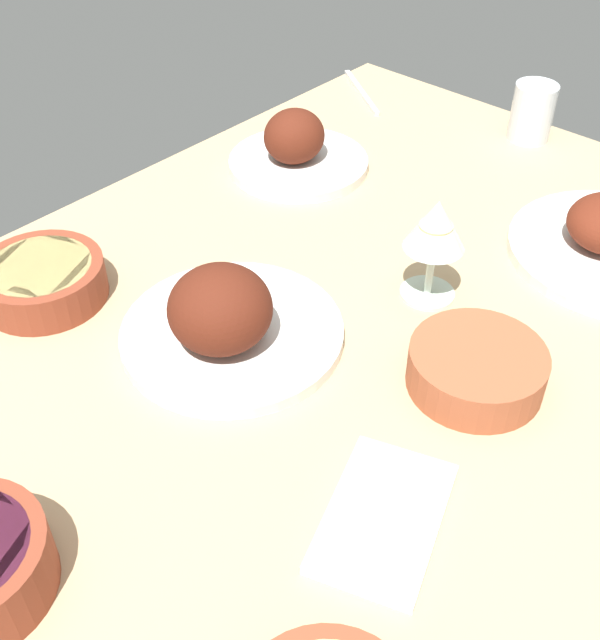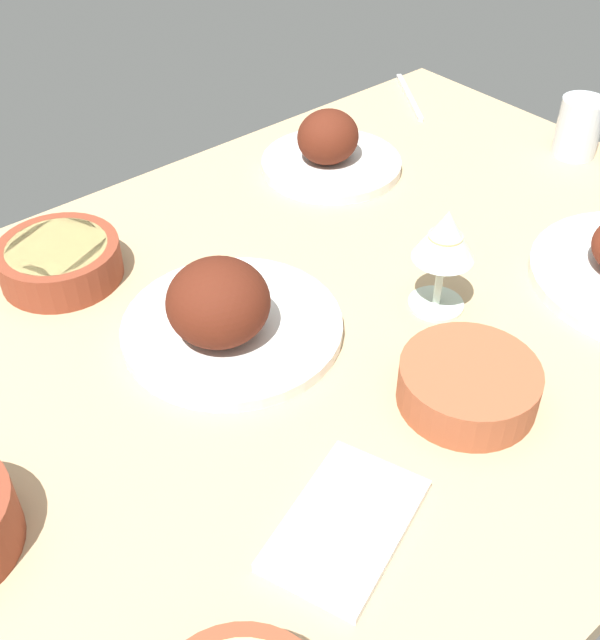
# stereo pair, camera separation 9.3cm
# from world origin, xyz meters

# --- Properties ---
(dining_table) EXTENTS (1.40, 0.90, 0.04)m
(dining_table) POSITION_xyz_m (0.00, 0.00, 0.02)
(dining_table) COLOR tan
(dining_table) RESTS_ON ground
(plate_far_side) EXTENTS (0.27, 0.27, 0.11)m
(plate_far_side) POSITION_xyz_m (-0.07, 0.05, 0.08)
(plate_far_side) COLOR silver
(plate_far_side) RESTS_ON dining_table
(plate_center_main) EXTENTS (0.22, 0.22, 0.10)m
(plate_center_main) POSITION_xyz_m (0.29, 0.27, 0.07)
(plate_center_main) COLOR silver
(plate_center_main) RESTS_ON dining_table
(bowl_cream) EXTENTS (0.15, 0.15, 0.05)m
(bowl_cream) POSITION_xyz_m (0.07, -0.20, 0.07)
(bowl_cream) COLOR #A35133
(bowl_cream) RESTS_ON dining_table
(bowl_pasta) EXTENTS (0.16, 0.16, 0.05)m
(bowl_pasta) POSITION_xyz_m (-0.17, 0.29, 0.07)
(bowl_pasta) COLOR brown
(bowl_pasta) RESTS_ON dining_table
(wine_glass) EXTENTS (0.08, 0.08, 0.14)m
(wine_glass) POSITION_xyz_m (0.16, -0.07, 0.14)
(wine_glass) COLOR silver
(wine_glass) RESTS_ON dining_table
(water_tumbler) EXTENTS (0.07, 0.07, 0.09)m
(water_tumbler) POSITION_xyz_m (0.63, 0.05, 0.09)
(water_tumbler) COLOR silver
(water_tumbler) RESTS_ON dining_table
(folded_napkin) EXTENTS (0.19, 0.15, 0.01)m
(folded_napkin) POSITION_xyz_m (-0.15, -0.24, 0.05)
(folded_napkin) COLOR white
(folded_napkin) RESTS_ON dining_table
(spoon_loose) EXTENTS (0.11, 0.16, 0.01)m
(spoon_loose) POSITION_xyz_m (0.58, 0.37, 0.04)
(spoon_loose) COLOR silver
(spoon_loose) RESTS_ON dining_table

